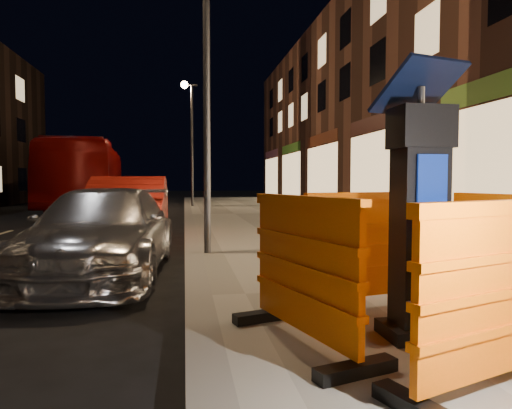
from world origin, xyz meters
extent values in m
plane|color=black|center=(0.00, 0.00, 0.00)|extent=(120.00, 120.00, 0.00)
cube|color=gray|center=(3.00, 0.00, 0.07)|extent=(6.00, 60.00, 0.15)
cube|color=slate|center=(0.00, 0.00, 0.07)|extent=(0.30, 60.00, 0.15)
cube|color=black|center=(1.71, -1.63, 1.18)|extent=(0.80, 0.80, 2.07)
cube|color=#FF6905|center=(1.71, -2.58, 0.73)|extent=(1.60, 1.07, 1.15)
cube|color=#FF6905|center=(1.71, -0.68, 0.73)|extent=(1.57, 0.90, 1.15)
cube|color=#FF6905|center=(0.76, -1.63, 0.73)|extent=(1.01, 1.59, 1.15)
imported|color=silver|center=(-1.35, 2.06, 0.00)|extent=(2.04, 4.57, 1.30)
imported|color=#9F1C12|center=(-1.37, 5.34, 0.00)|extent=(1.66, 4.62, 1.52)
imported|color=#800706|center=(-4.84, 18.27, 0.00)|extent=(3.77, 11.89, 3.26)
cylinder|color=#3F3F44|center=(0.25, 3.00, 3.15)|extent=(0.12, 0.12, 6.00)
cylinder|color=#3F3F44|center=(0.25, 18.00, 3.15)|extent=(0.12, 0.12, 6.00)
camera|label=1|loc=(-0.15, -5.02, 1.42)|focal=32.00mm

